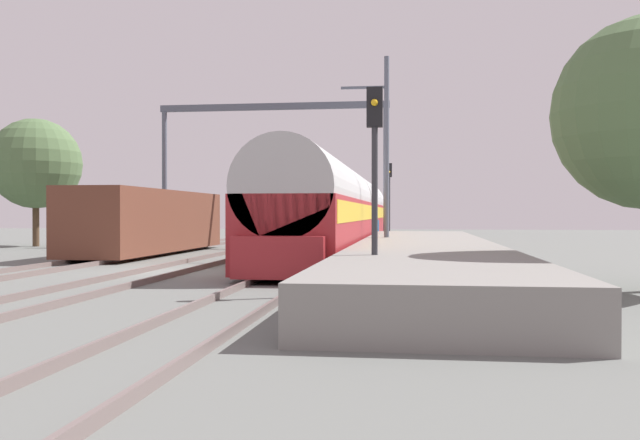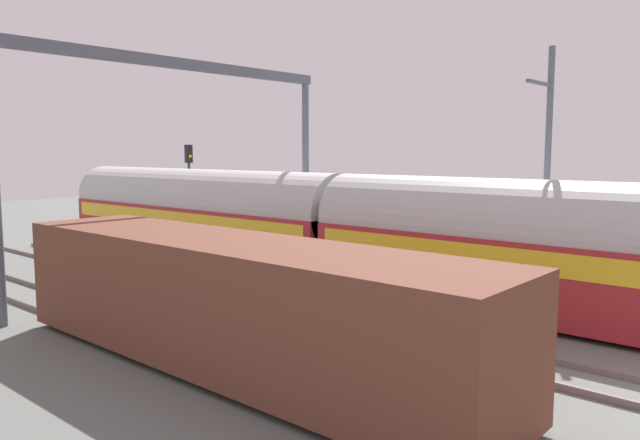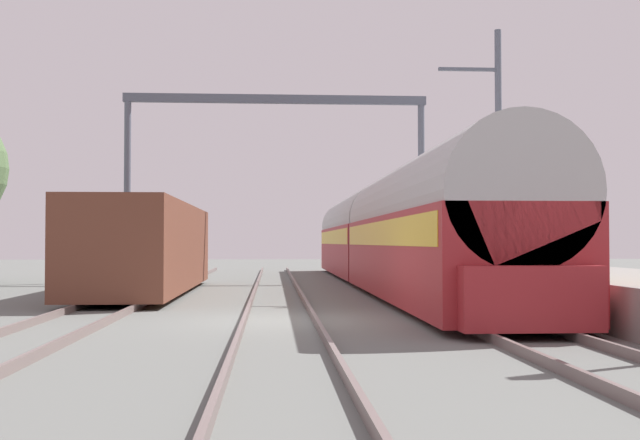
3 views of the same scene
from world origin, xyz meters
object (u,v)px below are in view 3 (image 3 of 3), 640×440
person_crossing (408,257)px  freight_car (148,248)px  passenger_train (387,234)px  catenary_gantry (276,147)px  railway_signal_far (391,212)px

person_crossing → freight_car: bearing=142.4°
passenger_train → freight_car: (-8.33, -3.70, -0.50)m
passenger_train → catenary_gantry: (-4.16, 3.57, 3.68)m
passenger_train → freight_car: 9.13m
person_crossing → railway_signal_far: size_ratio=0.34×
person_crossing → catenary_gantry: size_ratio=0.14×
passenger_train → catenary_gantry: size_ratio=2.58×
person_crossing → railway_signal_far: railway_signal_far is taller
passenger_train → freight_car: passenger_train is taller
freight_car → person_crossing: (9.78, 7.45, -0.44)m
person_crossing → railway_signal_far: (0.46, 7.65, 2.22)m
freight_car → person_crossing: freight_car is taller
railway_signal_far → catenary_gantry: 10.19m
passenger_train → person_crossing: (1.45, 3.74, -0.94)m
person_crossing → catenary_gantry: (-5.62, -0.17, 4.62)m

